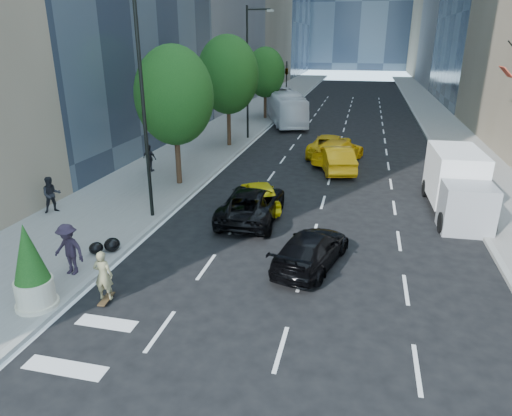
% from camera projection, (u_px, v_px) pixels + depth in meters
% --- Properties ---
extents(ground, '(160.00, 160.00, 0.00)m').
position_uv_depth(ground, '(273.00, 274.00, 16.14)').
color(ground, black).
rests_on(ground, ground).
extents(sidewalk_left, '(6.00, 120.00, 0.15)m').
position_uv_depth(sidewalk_left, '(243.00, 121.00, 45.39)').
color(sidewalk_left, slate).
rests_on(sidewalk_left, ground).
extents(sidewalk_right, '(4.00, 120.00, 0.15)m').
position_uv_depth(sidewalk_right, '(446.00, 129.00, 41.32)').
color(sidewalk_right, slate).
rests_on(sidewalk_right, ground).
extents(lamp_near, '(2.13, 0.22, 10.00)m').
position_uv_depth(lamp_near, '(146.00, 90.00, 19.10)').
color(lamp_near, black).
rests_on(lamp_near, sidewalk_left).
extents(lamp_far, '(2.13, 0.22, 10.00)m').
position_uv_depth(lamp_far, '(250.00, 66.00, 35.51)').
color(lamp_far, black).
rests_on(lamp_far, sidewalk_left).
extents(tree_near, '(4.20, 4.20, 7.46)m').
position_uv_depth(tree_near, '(174.00, 96.00, 24.14)').
color(tree_near, black).
rests_on(tree_near, sidewalk_left).
extents(tree_mid, '(4.50, 4.50, 7.99)m').
position_uv_depth(tree_mid, '(228.00, 75.00, 33.14)').
color(tree_mid, black).
rests_on(tree_mid, sidewalk_left).
extents(tree_far, '(3.90, 3.90, 6.92)m').
position_uv_depth(tree_far, '(265.00, 72.00, 45.23)').
color(tree_far, black).
rests_on(tree_far, sidewalk_left).
extents(traffic_signal, '(2.48, 0.53, 5.20)m').
position_uv_depth(traffic_signal, '(287.00, 71.00, 52.49)').
color(traffic_signal, black).
rests_on(traffic_signal, sidewalk_left).
extents(skateboarder, '(0.65, 0.46, 1.66)m').
position_uv_depth(skateboarder, '(104.00, 279.00, 14.19)').
color(skateboarder, '#898056').
rests_on(skateboarder, ground).
extents(black_sedan_lincoln, '(2.58, 5.38, 1.48)m').
position_uv_depth(black_sedan_lincoln, '(252.00, 204.00, 20.86)').
color(black_sedan_lincoln, black).
rests_on(black_sedan_lincoln, ground).
extents(black_sedan_mercedes, '(2.83, 4.79, 1.30)m').
position_uv_depth(black_sedan_mercedes, '(311.00, 249.00, 16.56)').
color(black_sedan_mercedes, black).
rests_on(black_sedan_mercedes, ground).
extents(taxi_a, '(3.05, 4.32, 1.37)m').
position_uv_depth(taxi_a, '(259.00, 194.00, 22.25)').
color(taxi_a, yellow).
rests_on(taxi_a, ground).
extents(taxi_b, '(2.85, 5.16, 1.61)m').
position_uv_depth(taxi_b, '(336.00, 159.00, 28.36)').
color(taxi_b, '#CF8C0A').
rests_on(taxi_b, ground).
extents(taxi_c, '(3.01, 5.65, 1.51)m').
position_uv_depth(taxi_c, '(330.00, 145.00, 32.18)').
color(taxi_c, '#CE9F0A').
rests_on(taxi_c, ground).
extents(taxi_d, '(3.65, 5.77, 1.56)m').
position_uv_depth(taxi_d, '(338.00, 151.00, 30.34)').
color(taxi_d, '#F3B50C').
rests_on(taxi_d, ground).
extents(city_bus, '(5.82, 11.20, 3.05)m').
position_uv_depth(city_bus, '(286.00, 107.00, 44.31)').
color(city_bus, white).
rests_on(city_bus, ground).
extents(box_truck, '(2.39, 6.09, 2.88)m').
position_uv_depth(box_truck, '(457.00, 183.00, 21.33)').
color(box_truck, white).
rests_on(box_truck, ground).
extents(pedestrian_a, '(1.05, 1.05, 1.72)m').
position_uv_depth(pedestrian_a, '(52.00, 195.00, 21.22)').
color(pedestrian_a, black).
rests_on(pedestrian_a, sidewalk_left).
extents(pedestrian_b, '(1.02, 0.61, 1.63)m').
position_uv_depth(pedestrian_b, '(150.00, 158.00, 27.78)').
color(pedestrian_b, black).
rests_on(pedestrian_b, sidewalk_left).
extents(pedestrian_c, '(1.29, 0.86, 1.85)m').
position_uv_depth(pedestrian_c, '(69.00, 249.00, 15.58)').
color(pedestrian_c, '#261C2B').
rests_on(pedestrian_c, sidewalk_left).
extents(planter_shrub, '(1.13, 1.13, 2.72)m').
position_uv_depth(planter_shrub, '(31.00, 268.00, 13.52)').
color(planter_shrub, beige).
rests_on(planter_shrub, sidewalk_left).
extents(garbage_bags, '(1.02, 0.99, 0.51)m').
position_uv_depth(garbage_bags, '(106.00, 246.00, 17.44)').
color(garbage_bags, black).
rests_on(garbage_bags, sidewalk_left).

